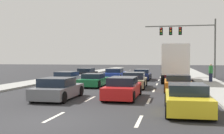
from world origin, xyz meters
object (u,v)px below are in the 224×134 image
Objects in this scene: car_black at (86,74)px; car_silver at (67,78)px; pedestrian_near_corner at (211,73)px; car_navy at (142,75)px; car_blue at (115,74)px; car_yellow at (187,99)px; car_gray at (58,89)px; traffic_signal_mast at (183,35)px; car_orange at (178,84)px; box_truck at (175,62)px; car_tan at (134,81)px; car_red at (123,88)px; car_green at (94,80)px.

car_black is 0.95× the size of car_silver.
car_navy is at bearing 158.85° from pedestrian_near_corner.
pedestrian_near_corner reaches higher than car_blue.
car_yellow reaches higher than car_silver.
car_blue is 1.12× the size of car_gray.
traffic_signal_mast is at bearing 87.86° from car_yellow.
traffic_signal_mast is (1.01, 15.18, 4.83)m from car_orange.
car_orange is at bearing -22.58° from car_silver.
car_blue is at bearing 110.83° from car_yellow.
car_gray is 0.47× the size of traffic_signal_mast.
car_black is 0.97× the size of car_blue.
box_truck is 2.10× the size of car_orange.
car_tan is 2.47× the size of pedestrian_near_corner.
car_yellow is at bearing -88.85° from car_orange.
traffic_signal_mast is at bearing 77.48° from car_red.
car_orange is (10.12, -10.34, -0.03)m from car_black.
car_tan is 3.84m from car_orange.
car_gray is 3.81m from car_red.
pedestrian_near_corner is (13.35, 3.19, 0.46)m from car_silver.
car_silver is 16.34m from traffic_signal_mast.
car_black is at bearing 134.38° from car_orange.
pedestrian_near_corner is (10.23, 12.68, 0.43)m from car_gray.
pedestrian_near_corner is (3.29, 7.37, 0.45)m from car_orange.
car_black is 1.07× the size of car_yellow.
car_red is (3.58, -6.27, 0.08)m from car_green.
car_navy is at bearing 67.27° from car_green.
box_truck reaches higher than car_black.
pedestrian_near_corner is (2.28, -7.81, -4.38)m from traffic_signal_mast.
pedestrian_near_corner is at bearing 51.12° from car_gray.
traffic_signal_mast reaches higher than car_yellow.
car_green is at bearing 175.99° from car_tan.
car_green is (3.18, -2.10, -0.03)m from car_silver.
car_black is at bearing 90.62° from car_silver.
car_orange is 1.00× the size of car_yellow.
car_tan is 0.49× the size of box_truck.
box_truck reaches higher than car_green.
car_navy is 0.51× the size of traffic_signal_mast.
car_blue is 1.10× the size of car_yellow.
car_yellow reaches higher than car_orange.
car_orange is at bearing -45.62° from car_black.
car_silver is at bearing -120.03° from car_blue.
traffic_signal_mast reaches higher than pedestrian_near_corner.
car_green is at bearing -112.73° from car_navy.
car_orange is at bearing -70.50° from car_navy.
box_truck reaches higher than car_navy.
traffic_signal_mast reaches higher than car_silver.
pedestrian_near_corner is at bearing 65.91° from car_orange.
car_tan is 0.49× the size of traffic_signal_mast.
car_blue is 7.21m from box_truck.
car_orange is (6.87, -2.08, 0.04)m from car_green.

